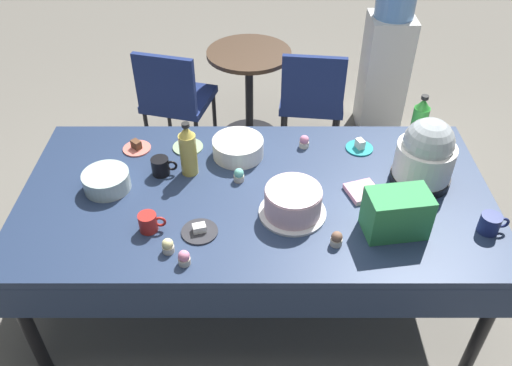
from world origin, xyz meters
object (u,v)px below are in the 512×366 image
(cupcake_lemon, at_px, (168,246))
(coffee_mug_red, at_px, (149,222))
(cupcake_berry, at_px, (337,239))
(ceramic_snack_bowl, at_px, (238,148))
(soda_bottle_lime_soda, at_px, (418,126))
(slow_cooker, at_px, (426,155))
(cupcake_cocoa, at_px, (304,142))
(coffee_mug_navy, at_px, (490,223))
(cupcake_vanilla, at_px, (239,175))
(water_cooler, at_px, (386,57))
(soda_bottle_ginger_ale, at_px, (188,150))
(dessert_plate_charcoal, at_px, (200,231))
(dessert_plate_teal, at_px, (359,147))
(round_cafe_table, at_px, (249,80))
(dessert_plate_sage, at_px, (188,146))
(frosted_layer_cake, at_px, (293,202))
(glass_salad_bowl, at_px, (107,181))
(maroon_chair_left, at_px, (174,96))
(dessert_plate_coral, at_px, (137,147))
(potluck_table, at_px, (256,201))
(soda_carton, at_px, (397,213))
(maroon_chair_right, at_px, (312,96))
(coffee_mug_black, at_px, (161,166))

(cupcake_lemon, bearing_deg, coffee_mug_red, 127.38)
(cupcake_berry, bearing_deg, ceramic_snack_bowl, 124.19)
(cupcake_berry, xyz_separation_m, soda_bottle_lime_soda, (0.48, 0.67, 0.12))
(slow_cooker, xyz_separation_m, cupcake_cocoa, (-0.53, 0.28, -0.12))
(coffee_mug_red, bearing_deg, coffee_mug_navy, -0.31)
(cupcake_vanilla, xyz_separation_m, water_cooler, (1.05, 1.65, -0.19))
(slow_cooker, bearing_deg, soda_bottle_ginger_ale, 176.55)
(soda_bottle_lime_soda, bearing_deg, dessert_plate_charcoal, -150.32)
(slow_cooker, relative_size, dessert_plate_teal, 2.38)
(cupcake_lemon, relative_size, round_cafe_table, 0.09)
(round_cafe_table, bearing_deg, slow_cooker, -60.46)
(dessert_plate_sage, bearing_deg, soda_bottle_ginger_ale, -81.11)
(frosted_layer_cake, height_order, glass_salad_bowl, frosted_layer_cake)
(dessert_plate_sage, xyz_separation_m, coffee_mug_red, (-0.10, -0.60, 0.03))
(glass_salad_bowl, height_order, coffee_mug_red, glass_salad_bowl)
(dessert_plate_sage, height_order, maroon_chair_left, maroon_chair_left)
(cupcake_lemon, height_order, water_cooler, water_cooler)
(soda_bottle_ginger_ale, xyz_separation_m, water_cooler, (1.29, 1.58, -0.29))
(dessert_plate_teal, xyz_separation_m, cupcake_vanilla, (-0.62, -0.26, 0.02))
(cupcake_lemon, distance_m, soda_bottle_ginger_ale, 0.54)
(dessert_plate_coral, bearing_deg, potluck_table, -28.64)
(ceramic_snack_bowl, distance_m, dessert_plate_coral, 0.53)
(frosted_layer_cake, xyz_separation_m, dessert_plate_sage, (-0.52, 0.50, -0.05))
(slow_cooker, height_order, cupcake_lemon, slow_cooker)
(cupcake_cocoa, distance_m, soda_carton, 0.71)
(dessert_plate_coral, bearing_deg, soda_bottle_lime_soda, -0.33)
(soda_carton, relative_size, maroon_chair_left, 0.31)
(glass_salad_bowl, distance_m, soda_bottle_lime_soda, 1.54)
(dessert_plate_coral, distance_m, coffee_mug_navy, 1.72)
(water_cooler, bearing_deg, slow_cooker, -96.52)
(slow_cooker, distance_m, cupcake_berry, 0.63)
(glass_salad_bowl, distance_m, dessert_plate_teal, 1.28)
(slow_cooker, distance_m, cupcake_lemon, 1.24)
(cupcake_vanilla, bearing_deg, soda_bottle_lime_soda, 15.54)
(cupcake_lemon, height_order, maroon_chair_left, maroon_chair_left)
(maroon_chair_left, bearing_deg, cupcake_berry, -61.56)
(coffee_mug_navy, bearing_deg, maroon_chair_right, 110.85)
(cupcake_lemon, bearing_deg, cupcake_berry, 3.33)
(coffee_mug_red, relative_size, coffee_mug_navy, 0.93)
(slow_cooker, bearing_deg, cupcake_cocoa, 152.21)
(coffee_mug_navy, xyz_separation_m, round_cafe_table, (-1.05, 1.81, -0.30))
(dessert_plate_teal, distance_m, cupcake_vanilla, 0.67)
(coffee_mug_black, bearing_deg, cupcake_vanilla, -7.97)
(dessert_plate_sage, bearing_deg, frosted_layer_cake, -44.21)
(ceramic_snack_bowl, height_order, cupcake_lemon, ceramic_snack_bowl)
(cupcake_vanilla, bearing_deg, soda_bottle_ginger_ale, 165.01)
(dessert_plate_coral, height_order, round_cafe_table, dessert_plate_coral)
(maroon_chair_left, bearing_deg, soda_carton, -53.86)
(dessert_plate_teal, bearing_deg, soda_bottle_lime_soda, -2.46)
(cupcake_vanilla, distance_m, coffee_mug_red, 0.50)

